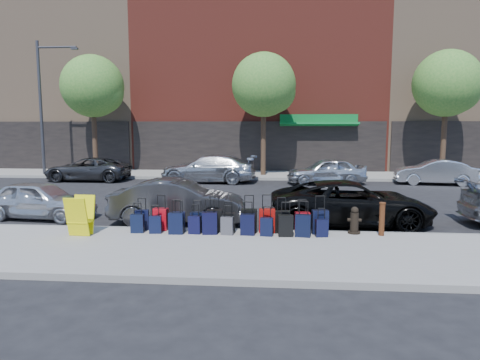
# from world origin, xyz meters

# --- Properties ---
(ground) EXTENTS (120.00, 120.00, 0.00)m
(ground) POSITION_xyz_m (0.00, 0.00, 0.00)
(ground) COLOR black
(ground) RESTS_ON ground
(sidewalk_near) EXTENTS (60.00, 4.00, 0.15)m
(sidewalk_near) POSITION_xyz_m (0.00, -6.50, 0.07)
(sidewalk_near) COLOR gray
(sidewalk_near) RESTS_ON ground
(sidewalk_far) EXTENTS (60.00, 4.00, 0.15)m
(sidewalk_far) POSITION_xyz_m (0.00, 10.00, 0.07)
(sidewalk_far) COLOR gray
(sidewalk_far) RESTS_ON ground
(curb_near) EXTENTS (60.00, 0.08, 0.15)m
(curb_near) POSITION_xyz_m (0.00, -4.48, 0.07)
(curb_near) COLOR gray
(curb_near) RESTS_ON ground
(curb_far) EXTENTS (60.00, 0.08, 0.15)m
(curb_far) POSITION_xyz_m (0.00, 7.98, 0.07)
(curb_far) COLOR gray
(curb_far) RESTS_ON ground
(building_left) EXTENTS (15.00, 12.12, 16.00)m
(building_left) POSITION_xyz_m (-16.00, 17.98, 7.98)
(building_left) COLOR #8F7257
(building_left) RESTS_ON ground
(building_center) EXTENTS (17.00, 12.85, 20.00)m
(building_center) POSITION_xyz_m (0.00, 17.99, 9.98)
(building_center) COLOR maroon
(building_center) RESTS_ON ground
(building_right) EXTENTS (15.00, 12.12, 18.00)m
(building_right) POSITION_xyz_m (16.00, 17.99, 8.98)
(building_right) COLOR #8F7257
(building_right) RESTS_ON ground
(tree_left) EXTENTS (3.80, 3.80, 7.27)m
(tree_left) POSITION_xyz_m (-9.86, 9.50, 5.41)
(tree_left) COLOR black
(tree_left) RESTS_ON sidewalk_far
(tree_center) EXTENTS (3.80, 3.80, 7.27)m
(tree_center) POSITION_xyz_m (0.64, 9.50, 5.41)
(tree_center) COLOR black
(tree_center) RESTS_ON sidewalk_far
(tree_right) EXTENTS (3.80, 3.80, 7.27)m
(tree_right) POSITION_xyz_m (11.14, 9.50, 5.41)
(tree_right) COLOR black
(tree_right) RESTS_ON sidewalk_far
(streetlight) EXTENTS (2.59, 0.18, 8.00)m
(streetlight) POSITION_xyz_m (-12.80, 8.80, 4.66)
(streetlight) COLOR #333338
(streetlight) RESTS_ON sidewalk_far
(suitcase_front_0) EXTENTS (0.41, 0.28, 0.91)m
(suitcase_front_0) POSITION_xyz_m (-2.52, -4.76, 0.44)
(suitcase_front_0) COLOR black
(suitcase_front_0) RESTS_ON sidewalk_near
(suitcase_front_1) EXTENTS (0.44, 0.28, 1.00)m
(suitcase_front_1) POSITION_xyz_m (-1.99, -4.76, 0.46)
(suitcase_front_1) COLOR #B30B17
(suitcase_front_1) RESTS_ON sidewalk_near
(suitcase_front_2) EXTENTS (0.38, 0.23, 0.87)m
(suitcase_front_2) POSITION_xyz_m (-1.45, -4.83, 0.42)
(suitcase_front_2) COLOR black
(suitcase_front_2) RESTS_ON sidewalk_near
(suitcase_front_3) EXTENTS (0.37, 0.21, 0.87)m
(suitcase_front_3) POSITION_xyz_m (-0.93, -4.81, 0.42)
(suitcase_front_3) COLOR black
(suitcase_front_3) RESTS_ON sidewalk_near
(suitcase_front_4) EXTENTS (0.45, 0.29, 1.01)m
(suitcase_front_4) POSITION_xyz_m (-0.44, -4.84, 0.47)
(suitcase_front_4) COLOR black
(suitcase_front_4) RESTS_ON sidewalk_near
(suitcase_front_5) EXTENTS (0.38, 0.25, 0.85)m
(suitcase_front_5) POSITION_xyz_m (-0.04, -4.83, 0.42)
(suitcase_front_5) COLOR black
(suitcase_front_5) RESTS_ON sidewalk_near
(suitcase_front_6) EXTENTS (0.44, 0.25, 1.05)m
(suitcase_front_6) POSITION_xyz_m (0.53, -4.82, 0.48)
(suitcase_front_6) COLOR black
(suitcase_front_6) RESTS_ON sidewalk_near
(suitcase_front_7) EXTENTS (0.45, 0.26, 1.06)m
(suitcase_front_7) POSITION_xyz_m (1.02, -4.78, 0.48)
(suitcase_front_7) COLOR #920C09
(suitcase_front_7) RESTS_ON sidewalk_near
(suitcase_front_8) EXTENTS (0.44, 0.29, 0.98)m
(suitcase_front_8) POSITION_xyz_m (1.43, -4.78, 0.46)
(suitcase_front_8) COLOR black
(suitcase_front_8) RESTS_ON sidewalk_near
(suitcase_front_9) EXTENTS (0.42, 0.27, 0.94)m
(suitcase_front_9) POSITION_xyz_m (1.99, -4.81, 0.44)
(suitcase_front_9) COLOR #AC0B13
(suitcase_front_9) RESTS_ON sidewalk_near
(suitcase_front_10) EXTENTS (0.45, 0.28, 1.05)m
(suitcase_front_10) POSITION_xyz_m (2.47, -4.83, 0.48)
(suitcase_front_10) COLOR black
(suitcase_front_10) RESTS_ON sidewalk_near
(suitcase_back_0) EXTENTS (0.36, 0.22, 0.83)m
(suitcase_back_0) POSITION_xyz_m (-2.54, -5.10, 0.41)
(suitcase_back_0) COLOR black
(suitcase_back_0) RESTS_ON sidewalk_near
(suitcase_back_1) EXTENTS (0.34, 0.23, 0.78)m
(suitcase_back_1) POSITION_xyz_m (-2.03, -5.12, 0.39)
(suitcase_back_1) COLOR black
(suitcase_back_1) RESTS_ON sidewalk_near
(suitcase_back_2) EXTENTS (0.40, 0.24, 0.94)m
(suitcase_back_2) POSITION_xyz_m (-1.45, -5.15, 0.44)
(suitcase_back_2) COLOR black
(suitcase_back_2) RESTS_ON sidewalk_near
(suitcase_back_3) EXTENTS (0.35, 0.23, 0.80)m
(suitcase_back_3) POSITION_xyz_m (-0.94, -5.10, 0.40)
(suitcase_back_3) COLOR black
(suitcase_back_3) RESTS_ON sidewalk_near
(suitcase_back_4) EXTENTS (0.43, 0.28, 0.96)m
(suitcase_back_4) POSITION_xyz_m (-0.53, -5.10, 0.45)
(suitcase_back_4) COLOR black
(suitcase_back_4) RESTS_ON sidewalk_near
(suitcase_back_5) EXTENTS (0.35, 0.23, 0.79)m
(suitcase_back_5) POSITION_xyz_m (-0.05, -5.12, 0.40)
(suitcase_back_5) COLOR #414046
(suitcase_back_5) RESTS_ON sidewalk_near
(suitcase_back_6) EXTENTS (0.39, 0.24, 0.91)m
(suitcase_back_6) POSITION_xyz_m (0.51, -5.10, 0.43)
(suitcase_back_6) COLOR black
(suitcase_back_6) RESTS_ON sidewalk_near
(suitcase_back_7) EXTENTS (0.35, 0.23, 0.80)m
(suitcase_back_7) POSITION_xyz_m (1.02, -5.17, 0.40)
(suitcase_back_7) COLOR black
(suitcase_back_7) RESTS_ON sidewalk_near
(suitcase_back_8) EXTENTS (0.40, 0.25, 0.92)m
(suitcase_back_8) POSITION_xyz_m (1.53, -5.17, 0.44)
(suitcase_back_8) COLOR black
(suitcase_back_8) RESTS_ON sidewalk_near
(suitcase_back_9) EXTENTS (0.43, 0.30, 0.96)m
(suitcase_back_9) POSITION_xyz_m (1.99, -5.16, 0.45)
(suitcase_back_9) COLOR black
(suitcase_back_9) RESTS_ON sidewalk_near
(suitcase_back_10) EXTENTS (0.35, 0.24, 0.77)m
(suitcase_back_10) POSITION_xyz_m (2.48, -5.13, 0.39)
(suitcase_back_10) COLOR black
(suitcase_back_10) RESTS_ON sidewalk_near
(fire_hydrant) EXTENTS (0.38, 0.34, 0.75)m
(fire_hydrant) POSITION_xyz_m (3.41, -4.70, 0.49)
(fire_hydrant) COLOR black
(fire_hydrant) RESTS_ON sidewalk_near
(bollard) EXTENTS (0.17, 0.17, 0.90)m
(bollard) POSITION_xyz_m (4.10, -4.87, 0.62)
(bollard) COLOR #38190C
(bollard) RESTS_ON sidewalk_near
(display_rack) EXTENTS (0.62, 0.68, 1.05)m
(display_rack) POSITION_xyz_m (-3.97, -5.51, 0.67)
(display_rack) COLOR yellow
(display_rack) RESTS_ON sidewalk_near
(car_near_0) EXTENTS (3.86, 1.85, 1.27)m
(car_near_0) POSITION_xyz_m (-6.61, -2.92, 0.64)
(car_near_0) COLOR silver
(car_near_0) RESTS_ON ground
(car_near_1) EXTENTS (4.25, 1.55, 1.39)m
(car_near_1) POSITION_xyz_m (-1.84, -3.19, 0.70)
(car_near_1) COLOR #343437
(car_near_1) RESTS_ON ground
(car_near_2) EXTENTS (5.08, 2.48, 1.39)m
(car_near_2) POSITION_xyz_m (3.61, -3.00, 0.69)
(car_near_2) COLOR black
(car_near_2) RESTS_ON ground
(car_far_0) EXTENTS (4.75, 2.22, 1.31)m
(car_far_0) POSITION_xyz_m (-9.38, 6.94, 0.66)
(car_far_0) COLOR #363639
(car_far_0) RESTS_ON ground
(car_far_1) EXTENTS (5.34, 2.39, 1.52)m
(car_far_1) POSITION_xyz_m (-2.45, 6.80, 0.76)
(car_far_1) COLOR silver
(car_far_1) RESTS_ON ground
(car_far_2) EXTENTS (4.33, 2.21, 1.41)m
(car_far_2) POSITION_xyz_m (3.94, 6.55, 0.71)
(car_far_2) COLOR silver
(car_far_2) RESTS_ON ground
(car_far_3) EXTENTS (4.19, 1.93, 1.33)m
(car_far_3) POSITION_xyz_m (9.67, 6.91, 0.66)
(car_far_3) COLOR silver
(car_far_3) RESTS_ON ground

